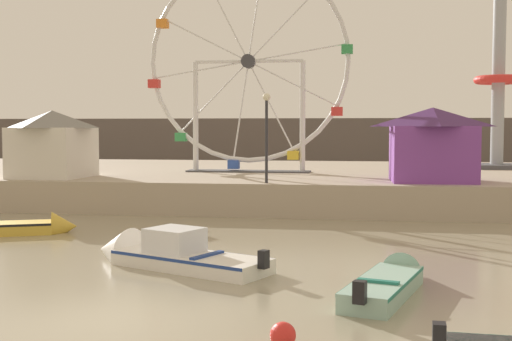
{
  "coord_description": "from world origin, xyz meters",
  "views": [
    {
      "loc": [
        4.86,
        -11.97,
        3.66
      ],
      "look_at": [
        1.55,
        9.31,
        2.29
      ],
      "focal_mm": 47.43,
      "sensor_mm": 36.0,
      "label": 1
    }
  ],
  "objects_px": {
    "ferris_wheel_white_frame": "(248,66)",
    "motorboat_white_red_stripe": "(160,254)",
    "motorboat_seafoam": "(391,280)",
    "drop_tower_steel_tower": "(499,74)",
    "mooring_buoy_orange": "(283,335)",
    "motorboat_mustard_yellow": "(26,227)",
    "promenade_lamp_near": "(267,124)",
    "carnival_booth_purple_stall": "(433,143)",
    "carnival_booth_white_ticket": "(53,143)"
  },
  "relations": [
    {
      "from": "motorboat_white_red_stripe",
      "to": "ferris_wheel_white_frame",
      "type": "bearing_deg",
      "value": -63.93
    },
    {
      "from": "motorboat_white_red_stripe",
      "to": "drop_tower_steel_tower",
      "type": "distance_m",
      "value": 26.11
    },
    {
      "from": "motorboat_mustard_yellow",
      "to": "carnival_booth_white_ticket",
      "type": "height_order",
      "value": "carnival_booth_white_ticket"
    },
    {
      "from": "mooring_buoy_orange",
      "to": "carnival_booth_white_ticket",
      "type": "bearing_deg",
      "value": 124.98
    },
    {
      "from": "ferris_wheel_white_frame",
      "to": "motorboat_mustard_yellow",
      "type": "bearing_deg",
      "value": -114.5
    },
    {
      "from": "ferris_wheel_white_frame",
      "to": "motorboat_seafoam",
      "type": "bearing_deg",
      "value": -71.22
    },
    {
      "from": "motorboat_white_red_stripe",
      "to": "ferris_wheel_white_frame",
      "type": "height_order",
      "value": "ferris_wheel_white_frame"
    },
    {
      "from": "carnival_booth_purple_stall",
      "to": "ferris_wheel_white_frame",
      "type": "bearing_deg",
      "value": 149.28
    },
    {
      "from": "carnival_booth_white_ticket",
      "to": "carnival_booth_purple_stall",
      "type": "bearing_deg",
      "value": 3.12
    },
    {
      "from": "mooring_buoy_orange",
      "to": "motorboat_mustard_yellow",
      "type": "bearing_deg",
      "value": 133.51
    },
    {
      "from": "carnival_booth_white_ticket",
      "to": "drop_tower_steel_tower",
      "type": "bearing_deg",
      "value": 27.68
    },
    {
      "from": "carnival_booth_purple_stall",
      "to": "mooring_buoy_orange",
      "type": "relative_size",
      "value": 8.68
    },
    {
      "from": "carnival_booth_purple_stall",
      "to": "promenade_lamp_near",
      "type": "xyz_separation_m",
      "value": [
        -6.82,
        -1.75,
        0.81
      ]
    },
    {
      "from": "motorboat_mustard_yellow",
      "to": "promenade_lamp_near",
      "type": "relative_size",
      "value": 1.1
    },
    {
      "from": "ferris_wheel_white_frame",
      "to": "carnival_booth_white_ticket",
      "type": "bearing_deg",
      "value": -148.69
    },
    {
      "from": "carnival_booth_purple_stall",
      "to": "motorboat_seafoam",
      "type": "bearing_deg",
      "value": -100.86
    },
    {
      "from": "motorboat_mustard_yellow",
      "to": "promenade_lamp_near",
      "type": "height_order",
      "value": "promenade_lamp_near"
    },
    {
      "from": "carnival_booth_white_ticket",
      "to": "promenade_lamp_near",
      "type": "distance_m",
      "value": 10.25
    },
    {
      "from": "drop_tower_steel_tower",
      "to": "carnival_booth_purple_stall",
      "type": "height_order",
      "value": "drop_tower_steel_tower"
    },
    {
      "from": "drop_tower_steel_tower",
      "to": "motorboat_mustard_yellow",
      "type": "bearing_deg",
      "value": -137.07
    },
    {
      "from": "motorboat_seafoam",
      "to": "carnival_booth_purple_stall",
      "type": "bearing_deg",
      "value": 6.87
    },
    {
      "from": "motorboat_mustard_yellow",
      "to": "ferris_wheel_white_frame",
      "type": "height_order",
      "value": "ferris_wheel_white_frame"
    },
    {
      "from": "motorboat_white_red_stripe",
      "to": "ferris_wheel_white_frame",
      "type": "distance_m",
      "value": 18.04
    },
    {
      "from": "ferris_wheel_white_frame",
      "to": "mooring_buoy_orange",
      "type": "xyz_separation_m",
      "value": [
        4.44,
        -23.14,
        -6.57
      ]
    },
    {
      "from": "ferris_wheel_white_frame",
      "to": "motorboat_white_red_stripe",
      "type": "bearing_deg",
      "value": -88.66
    },
    {
      "from": "drop_tower_steel_tower",
      "to": "mooring_buoy_orange",
      "type": "bearing_deg",
      "value": -107.18
    },
    {
      "from": "drop_tower_steel_tower",
      "to": "ferris_wheel_white_frame",
      "type": "bearing_deg",
      "value": -158.98
    },
    {
      "from": "carnival_booth_white_ticket",
      "to": "promenade_lamp_near",
      "type": "xyz_separation_m",
      "value": [
        10.09,
        -1.56,
        0.84
      ]
    },
    {
      "from": "ferris_wheel_white_frame",
      "to": "mooring_buoy_orange",
      "type": "distance_m",
      "value": 24.46
    },
    {
      "from": "drop_tower_steel_tower",
      "to": "carnival_booth_white_ticket",
      "type": "relative_size",
      "value": 3.43
    },
    {
      "from": "motorboat_mustard_yellow",
      "to": "carnival_booth_purple_stall",
      "type": "distance_m",
      "value": 16.5
    },
    {
      "from": "motorboat_mustard_yellow",
      "to": "drop_tower_steel_tower",
      "type": "xyz_separation_m",
      "value": [
        18.85,
        17.53,
        6.4
      ]
    },
    {
      "from": "motorboat_mustard_yellow",
      "to": "carnival_booth_white_ticket",
      "type": "relative_size",
      "value": 1.06
    },
    {
      "from": "motorboat_white_red_stripe",
      "to": "carnival_booth_white_ticket",
      "type": "relative_size",
      "value": 1.46
    },
    {
      "from": "motorboat_mustard_yellow",
      "to": "mooring_buoy_orange",
      "type": "xyz_separation_m",
      "value": [
        10.13,
        -10.67,
        -0.0
      ]
    },
    {
      "from": "ferris_wheel_white_frame",
      "to": "drop_tower_steel_tower",
      "type": "xyz_separation_m",
      "value": [
        13.16,
        5.06,
        -0.17
      ]
    },
    {
      "from": "motorboat_seafoam",
      "to": "drop_tower_steel_tower",
      "type": "relative_size",
      "value": 0.35
    },
    {
      "from": "carnival_booth_white_ticket",
      "to": "mooring_buoy_orange",
      "type": "xyz_separation_m",
      "value": [
        12.69,
        -18.13,
        -2.75
      ]
    },
    {
      "from": "motorboat_seafoam",
      "to": "mooring_buoy_orange",
      "type": "bearing_deg",
      "value": 171.8
    },
    {
      "from": "motorboat_mustard_yellow",
      "to": "mooring_buoy_orange",
      "type": "bearing_deg",
      "value": -69.17
    },
    {
      "from": "motorboat_mustard_yellow",
      "to": "motorboat_seafoam",
      "type": "relative_size",
      "value": 0.89
    },
    {
      "from": "motorboat_white_red_stripe",
      "to": "drop_tower_steel_tower",
      "type": "bearing_deg",
      "value": -95.54
    },
    {
      "from": "ferris_wheel_white_frame",
      "to": "carnival_booth_purple_stall",
      "type": "relative_size",
      "value": 2.82
    },
    {
      "from": "motorboat_seafoam",
      "to": "drop_tower_steel_tower",
      "type": "distance_m",
      "value": 25.62
    },
    {
      "from": "motorboat_seafoam",
      "to": "mooring_buoy_orange",
      "type": "distance_m",
      "value": 4.75
    },
    {
      "from": "ferris_wheel_white_frame",
      "to": "promenade_lamp_near",
      "type": "xyz_separation_m",
      "value": [
        1.85,
        -6.58,
        -2.99
      ]
    },
    {
      "from": "motorboat_white_red_stripe",
      "to": "carnival_booth_purple_stall",
      "type": "distance_m",
      "value": 14.83
    },
    {
      "from": "motorboat_white_red_stripe",
      "to": "motorboat_seafoam",
      "type": "xyz_separation_m",
      "value": [
        6.0,
        -1.99,
        -0.06
      ]
    },
    {
      "from": "ferris_wheel_white_frame",
      "to": "carnival_booth_purple_stall",
      "type": "distance_m",
      "value": 10.62
    },
    {
      "from": "motorboat_mustard_yellow",
      "to": "drop_tower_steel_tower",
      "type": "relative_size",
      "value": 0.31
    }
  ]
}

